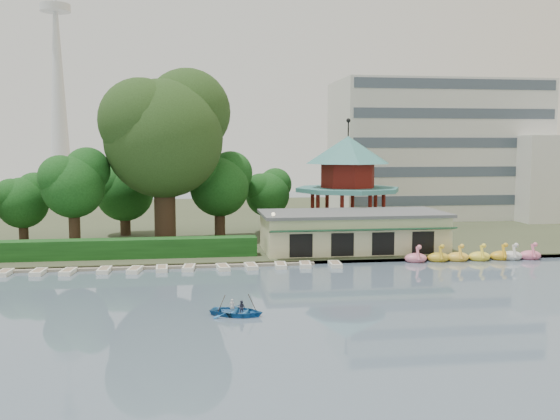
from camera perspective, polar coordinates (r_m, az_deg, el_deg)
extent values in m
plane|color=slate|center=(41.11, 0.75, -9.55)|extent=(220.00, 220.00, 0.00)
cube|color=#424930|center=(91.99, -4.19, -0.85)|extent=(220.00, 70.00, 0.40)
cube|color=gray|center=(57.80, -1.87, -4.89)|extent=(220.00, 0.60, 0.30)
cube|color=gray|center=(57.70, -13.84, -5.11)|extent=(34.00, 1.60, 0.24)
cube|color=beige|center=(63.83, 6.63, -2.04)|extent=(18.00, 8.00, 3.60)
cube|color=#595B5E|center=(63.60, 6.65, -0.30)|extent=(18.60, 8.60, 0.30)
cube|color=#194C2D|center=(59.61, 7.68, -1.83)|extent=(18.00, 1.59, 0.45)
cylinder|color=beige|center=(74.08, 6.16, -1.87)|extent=(10.40, 10.40, 1.20)
cylinder|color=teal|center=(73.59, 6.20, 1.87)|extent=(12.40, 12.40, 0.50)
cylinder|color=maroon|center=(73.50, 6.22, 3.15)|extent=(6.40, 6.40, 2.80)
cone|color=teal|center=(73.42, 6.24, 5.49)|extent=(10.00, 10.00, 3.20)
cylinder|color=black|center=(73.45, 6.27, 7.44)|extent=(0.16, 0.16, 1.80)
cube|color=silver|center=(96.18, 14.06, 5.37)|extent=(30.00, 14.00, 20.00)
cube|color=silver|center=(98.21, 24.02, 2.71)|extent=(14.00, 10.00, 12.00)
cone|color=silver|center=(183.73, -19.67, 11.48)|extent=(6.00, 6.00, 60.00)
cylinder|color=silver|center=(186.46, -19.86, 16.99)|extent=(8.00, 8.00, 2.00)
cube|color=#194D19|center=(61.09, -16.37, -3.44)|extent=(30.00, 2.00, 1.80)
cylinder|color=black|center=(59.27, -0.61, -2.41)|extent=(0.12, 0.12, 4.00)
sphere|color=beige|center=(59.00, -0.62, -0.39)|extent=(0.36, 0.36, 0.36)
cylinder|color=#3A281C|center=(67.49, -10.49, 0.69)|extent=(2.25, 2.25, 9.12)
sphere|color=#27431A|center=(67.23, -10.60, 6.43)|extent=(12.52, 12.52, 12.52)
sphere|color=#27431A|center=(69.14, -8.48, 8.87)|extent=(9.39, 9.39, 9.39)
sphere|color=#27431A|center=(66.16, -12.59, 7.98)|extent=(8.76, 8.76, 8.76)
cylinder|color=#3A281C|center=(66.72, -18.28, -1.27)|extent=(1.13, 1.13, 5.17)
sphere|color=#194D19|center=(66.38, -18.38, 2.01)|extent=(6.28, 6.28, 6.28)
sphere|color=#194D19|center=(67.01, -17.23, 3.50)|extent=(4.71, 4.71, 4.71)
sphere|color=#194D19|center=(65.91, -19.45, 2.85)|extent=(4.40, 4.40, 4.40)
cylinder|color=#3A281C|center=(71.98, -22.40, -1.53)|extent=(0.98, 0.98, 3.65)
sphere|color=#194D19|center=(71.70, -22.48, 0.61)|extent=(5.43, 5.43, 5.43)
sphere|color=#194D19|center=(72.14, -21.53, 1.61)|extent=(4.07, 4.07, 4.07)
sphere|color=#194D19|center=(71.37, -23.35, 1.15)|extent=(3.80, 3.80, 3.80)
cylinder|color=#3A281C|center=(71.69, -5.53, -0.69)|extent=(1.22, 1.22, 4.76)
sphere|color=#194D19|center=(71.38, -5.55, 2.12)|extent=(6.75, 6.75, 6.75)
sphere|color=#194D19|center=(72.38, -4.53, 3.39)|extent=(5.07, 5.07, 5.07)
sphere|color=#194D19|center=(70.61, -6.50, 2.84)|extent=(4.73, 4.73, 4.73)
cylinder|color=#3A281C|center=(76.20, -1.14, -0.66)|extent=(0.97, 0.97, 3.74)
sphere|color=#194D19|center=(75.93, -1.15, 1.42)|extent=(5.37, 5.37, 5.37)
sphere|color=#194D19|center=(76.78, -0.43, 2.36)|extent=(4.03, 4.03, 4.03)
sphere|color=#194D19|center=(75.24, -1.81, 1.94)|extent=(3.76, 3.76, 3.76)
cylinder|color=#3A281C|center=(76.06, -13.97, -0.72)|extent=(1.21, 1.21, 4.09)
sphere|color=#194D19|center=(75.78, -14.02, 1.56)|extent=(6.74, 6.74, 6.74)
sphere|color=#194D19|center=(76.57, -12.97, 2.61)|extent=(5.05, 5.05, 5.05)
sphere|color=#194D19|center=(75.19, -14.99, 2.12)|extent=(4.71, 4.71, 4.71)
ellipsoid|color=pink|center=(60.57, 12.31, -4.33)|extent=(2.16, 1.44, 0.99)
cylinder|color=pink|center=(59.97, 12.50, -3.90)|extent=(0.26, 0.79, 1.29)
sphere|color=pink|center=(59.59, 12.61, -3.33)|extent=(0.44, 0.44, 0.44)
ellipsoid|color=gold|center=(61.42, 14.28, -4.24)|extent=(2.16, 1.44, 0.99)
cylinder|color=gold|center=(60.83, 14.49, -3.81)|extent=(0.26, 0.79, 1.29)
sphere|color=gold|center=(60.45, 14.62, -3.25)|extent=(0.44, 0.44, 0.44)
ellipsoid|color=yellow|center=(62.11, 15.95, -4.17)|extent=(2.16, 1.44, 0.99)
cylinder|color=yellow|center=(61.52, 16.17, -3.75)|extent=(0.26, 0.79, 1.29)
sphere|color=yellow|center=(61.15, 16.30, -3.20)|extent=(0.44, 0.44, 0.44)
ellipsoid|color=yellow|center=(62.99, 17.76, -4.09)|extent=(2.16, 1.44, 0.99)
cylinder|color=yellow|center=(62.41, 18.00, -3.67)|extent=(0.26, 0.79, 1.29)
sphere|color=yellow|center=(62.05, 18.14, -3.12)|extent=(0.44, 0.44, 0.44)
ellipsoid|color=gold|center=(64.08, 19.54, -3.98)|extent=(2.16, 1.44, 0.99)
cylinder|color=gold|center=(63.51, 19.79, -3.57)|extent=(0.26, 0.79, 1.29)
sphere|color=gold|center=(63.15, 19.94, -3.03)|extent=(0.44, 0.44, 0.44)
ellipsoid|color=silver|center=(64.37, 20.39, -3.97)|extent=(2.16, 1.44, 0.99)
cylinder|color=silver|center=(63.81, 20.64, -3.56)|extent=(0.26, 0.79, 1.29)
sphere|color=silver|center=(63.45, 20.79, -3.02)|extent=(0.44, 0.44, 0.44)
ellipsoid|color=pink|center=(65.38, 21.89, -3.88)|extent=(2.16, 1.44, 0.99)
cylinder|color=pink|center=(64.82, 22.15, -3.47)|extent=(0.26, 0.79, 1.29)
sphere|color=pink|center=(64.47, 22.31, -2.94)|extent=(0.44, 0.44, 0.44)
cube|color=white|center=(58.34, -23.86, -5.26)|extent=(1.11, 2.35, 0.36)
cube|color=white|center=(57.53, -21.21, -5.31)|extent=(1.12, 2.35, 0.36)
cube|color=white|center=(56.86, -18.80, -5.35)|extent=(1.24, 2.39, 0.36)
cube|color=white|center=(56.62, -15.76, -5.30)|extent=(1.11, 2.35, 0.36)
cube|color=white|center=(56.04, -13.13, -5.35)|extent=(1.35, 2.43, 0.36)
cube|color=white|center=(56.11, -10.76, -5.28)|extent=(1.09, 2.34, 0.36)
cube|color=white|center=(56.12, -8.33, -5.24)|extent=(1.24, 2.39, 0.36)
cube|color=white|center=(55.98, -5.24, -5.23)|extent=(1.24, 2.40, 0.36)
cube|color=white|center=(56.29, -2.67, -5.15)|extent=(1.15, 2.36, 0.36)
cube|color=white|center=(56.65, 0.05, -5.07)|extent=(1.15, 2.36, 0.36)
cube|color=white|center=(57.05, 2.31, -5.00)|extent=(1.25, 2.40, 0.36)
cube|color=white|center=(57.34, 5.06, -4.96)|extent=(1.12, 2.35, 0.36)
imported|color=#246AAE|center=(40.91, -3.95, -8.91)|extent=(5.83, 5.09, 1.01)
imported|color=silver|center=(41.06, -4.40, -8.75)|extent=(0.41, 0.35, 0.96)
imported|color=#2D2F44|center=(40.72, -3.51, -8.89)|extent=(0.55, 0.50, 0.93)
cylinder|color=#3A281C|center=(40.88, -5.65, -9.16)|extent=(0.94, 0.29, 2.01)
cylinder|color=#3A281C|center=(41.04, -2.26, -9.07)|extent=(0.94, 0.29, 2.01)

